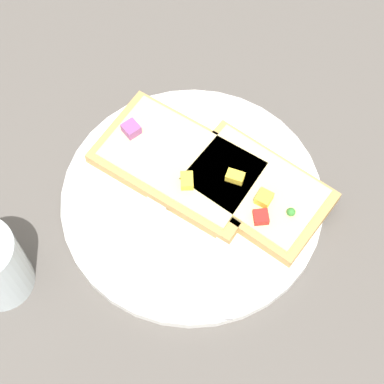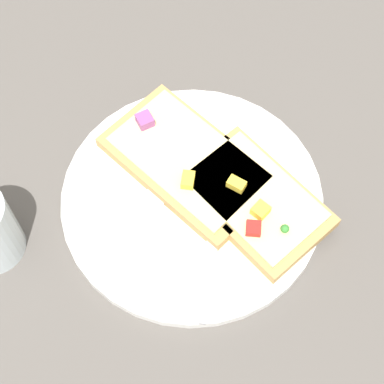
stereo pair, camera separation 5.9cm
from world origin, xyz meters
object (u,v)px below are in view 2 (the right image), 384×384
plate (192,199)px  fork (218,212)px  pizza_slice_main (188,162)px  knife (150,235)px  pizza_slice_corner (255,200)px

plate → fork: (0.03, 0.01, 0.01)m
plate → pizza_slice_main: pizza_slice_main is taller
knife → pizza_slice_corner: size_ratio=0.96×
knife → pizza_slice_main: pizza_slice_main is taller
plate → fork: size_ratio=1.63×
knife → pizza_slice_corner: bearing=-65.1°
fork → pizza_slice_main: (-0.07, 0.00, 0.01)m
plate → pizza_slice_corner: (0.04, 0.05, 0.02)m
knife → pizza_slice_main: (-0.05, 0.08, 0.01)m
pizza_slice_main → pizza_slice_corner: (0.08, 0.03, -0.00)m
pizza_slice_main → fork: bearing=-17.4°
knife → pizza_slice_main: size_ratio=0.79×
plate → pizza_slice_main: (-0.03, 0.02, 0.02)m
pizza_slice_main → pizza_slice_corner: same height
plate → pizza_slice_corner: pizza_slice_corner is taller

